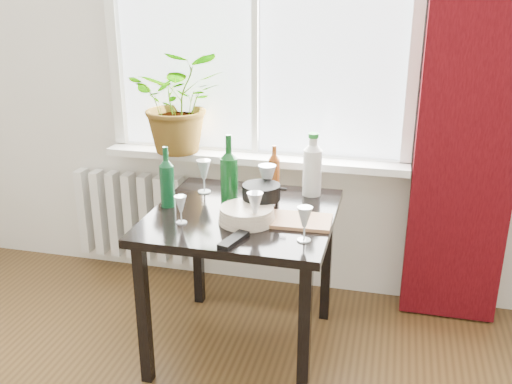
% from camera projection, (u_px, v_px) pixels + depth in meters
% --- Properties ---
extents(window, '(1.72, 0.08, 1.62)m').
position_uv_depth(window, '(256.00, 13.00, 3.01)').
color(window, white).
rests_on(window, ground).
extents(windowsill, '(1.72, 0.20, 0.04)m').
position_uv_depth(windowsill, '(253.00, 158.00, 3.21)').
color(windowsill, white).
rests_on(windowsill, ground).
extents(curtain, '(0.50, 0.12, 2.56)m').
position_uv_depth(curtain, '(475.00, 83.00, 2.77)').
color(curtain, '#350408').
rests_on(curtain, ground).
extents(radiator, '(0.80, 0.10, 0.55)m').
position_uv_depth(radiator, '(139.00, 216.00, 3.56)').
color(radiator, white).
rests_on(radiator, ground).
extents(table, '(0.85, 0.85, 0.74)m').
position_uv_depth(table, '(243.00, 230.00, 2.71)').
color(table, black).
rests_on(table, ground).
extents(potted_plant, '(0.62, 0.58, 0.57)m').
position_uv_depth(potted_plant, '(180.00, 102.00, 3.17)').
color(potted_plant, '#22751F').
rests_on(potted_plant, windowsill).
extents(wine_bottle_left, '(0.08, 0.08, 0.30)m').
position_uv_depth(wine_bottle_left, '(167.00, 177.00, 2.70)').
color(wine_bottle_left, '#0B3A1D').
rests_on(wine_bottle_left, table).
extents(wine_bottle_right, '(0.09, 0.09, 0.36)m').
position_uv_depth(wine_bottle_right, '(229.00, 171.00, 2.69)').
color(wine_bottle_right, '#0C4116').
rests_on(wine_bottle_right, table).
extents(bottle_amber, '(0.07, 0.07, 0.24)m').
position_uv_depth(bottle_amber, '(274.00, 168.00, 2.93)').
color(bottle_amber, '#70300C').
rests_on(bottle_amber, table).
extents(cleaning_bottle, '(0.10, 0.10, 0.33)m').
position_uv_depth(cleaning_bottle, '(313.00, 164.00, 2.84)').
color(cleaning_bottle, silver).
rests_on(cleaning_bottle, table).
extents(wineglass_front_right, '(0.07, 0.07, 0.17)m').
position_uv_depth(wineglass_front_right, '(255.00, 210.00, 2.48)').
color(wineglass_front_right, silver).
rests_on(wineglass_front_right, table).
extents(wineglass_far_right, '(0.08, 0.08, 0.16)m').
position_uv_depth(wineglass_far_right, '(304.00, 224.00, 2.35)').
color(wineglass_far_right, silver).
rests_on(wineglass_far_right, table).
extents(wineglass_back_center, '(0.11, 0.11, 0.20)m').
position_uv_depth(wineglass_back_center, '(267.00, 184.00, 2.73)').
color(wineglass_back_center, silver).
rests_on(wineglass_back_center, table).
extents(wineglass_back_left, '(0.09, 0.09, 0.18)m').
position_uv_depth(wineglass_back_left, '(204.00, 176.00, 2.90)').
color(wineglass_back_left, '#B7C1C5').
rests_on(wineglass_back_left, table).
extents(wineglass_front_left, '(0.07, 0.07, 0.13)m').
position_uv_depth(wineglass_front_left, '(181.00, 210.00, 2.53)').
color(wineglass_front_left, silver).
rests_on(wineglass_front_left, table).
extents(plate_stack, '(0.31, 0.31, 0.07)m').
position_uv_depth(plate_stack, '(247.00, 215.00, 2.55)').
color(plate_stack, beige).
rests_on(plate_stack, table).
extents(fondue_pot, '(0.24, 0.22, 0.14)m').
position_uv_depth(fondue_pot, '(261.00, 199.00, 2.65)').
color(fondue_pot, black).
rests_on(fondue_pot, table).
extents(tv_remote, '(0.10, 0.18, 0.02)m').
position_uv_depth(tv_remote, '(234.00, 240.00, 2.36)').
color(tv_remote, black).
rests_on(tv_remote, table).
extents(cutting_board, '(0.31, 0.21, 0.02)m').
position_uv_depth(cutting_board, '(297.00, 221.00, 2.56)').
color(cutting_board, '#AA754C').
rests_on(cutting_board, table).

